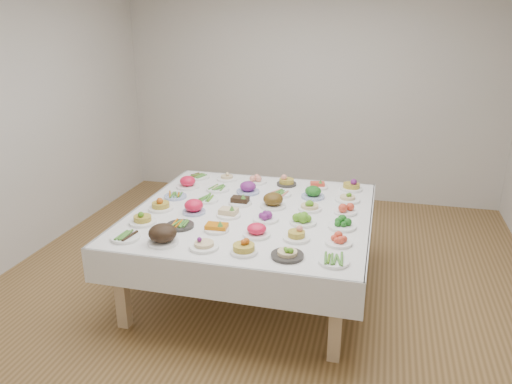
% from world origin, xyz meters
% --- Properties ---
extents(room_envelope, '(5.02, 5.02, 2.81)m').
position_xyz_m(room_envelope, '(0.00, 0.00, 1.83)').
color(room_envelope, olive).
rests_on(room_envelope, ground).
extents(display_table, '(2.05, 2.05, 0.75)m').
position_xyz_m(display_table, '(-0.09, -0.16, 0.68)').
color(display_table, white).
rests_on(display_table, ground).
extents(dish_0, '(0.22, 0.22, 0.06)m').
position_xyz_m(dish_0, '(-0.87, -0.95, 0.78)').
color(dish_0, white).
rests_on(dish_0, display_table).
extents(dish_1, '(0.24, 0.24, 0.15)m').
position_xyz_m(dish_1, '(-0.56, -0.95, 0.82)').
color(dish_1, white).
rests_on(dish_1, display_table).
extents(dish_2, '(0.22, 0.22, 0.12)m').
position_xyz_m(dish_2, '(-0.24, -0.95, 0.81)').
color(dish_2, white).
rests_on(dish_2, display_table).
extents(dish_3, '(0.20, 0.20, 0.12)m').
position_xyz_m(dish_3, '(0.06, -0.95, 0.80)').
color(dish_3, white).
rests_on(dish_3, display_table).
extents(dish_4, '(0.23, 0.23, 0.11)m').
position_xyz_m(dish_4, '(0.38, -0.94, 0.80)').
color(dish_4, '#2C2A27').
rests_on(dish_4, display_table).
extents(dish_5, '(0.21, 0.21, 0.05)m').
position_xyz_m(dish_5, '(0.71, -0.95, 0.77)').
color(dish_5, white).
rests_on(dish_5, display_table).
extents(dish_6, '(0.22, 0.22, 0.13)m').
position_xyz_m(dish_6, '(-0.89, -0.64, 0.81)').
color(dish_6, white).
rests_on(dish_6, display_table).
extents(dish_7, '(0.22, 0.22, 0.05)m').
position_xyz_m(dish_7, '(-0.56, -0.63, 0.77)').
color(dish_7, '#2C2A27').
rests_on(dish_7, display_table).
extents(dish_8, '(0.20, 0.20, 0.10)m').
position_xyz_m(dish_8, '(-0.25, -0.63, 0.79)').
color(dish_8, white).
rests_on(dish_8, display_table).
extents(dish_9, '(0.21, 0.21, 0.11)m').
position_xyz_m(dish_9, '(0.08, -0.64, 0.80)').
color(dish_9, white).
rests_on(dish_9, display_table).
extents(dish_10, '(0.21, 0.21, 0.11)m').
position_xyz_m(dish_10, '(0.39, -0.63, 0.80)').
color(dish_10, white).
rests_on(dish_10, display_table).
extents(dish_11, '(0.20, 0.20, 0.08)m').
position_xyz_m(dish_11, '(0.71, -0.63, 0.78)').
color(dish_11, white).
rests_on(dish_11, display_table).
extents(dish_12, '(0.22, 0.21, 0.13)m').
position_xyz_m(dish_12, '(-0.88, -0.31, 0.81)').
color(dish_12, white).
rests_on(dish_12, display_table).
extents(dish_13, '(0.20, 0.20, 0.10)m').
position_xyz_m(dish_13, '(-0.56, -0.32, 0.80)').
color(dish_13, '#4C66B2').
rests_on(dish_13, display_table).
extents(dish_14, '(0.21, 0.21, 0.10)m').
position_xyz_m(dish_14, '(-0.25, -0.31, 0.79)').
color(dish_14, white).
rests_on(dish_14, display_table).
extents(dish_15, '(0.21, 0.21, 0.09)m').
position_xyz_m(dish_15, '(0.07, -0.32, 0.79)').
color(dish_15, white).
rests_on(dish_15, display_table).
extents(dish_16, '(0.22, 0.22, 0.10)m').
position_xyz_m(dish_16, '(0.39, -0.31, 0.80)').
color(dish_16, white).
rests_on(dish_16, display_table).
extents(dish_17, '(0.23, 0.23, 0.10)m').
position_xyz_m(dish_17, '(0.71, -0.32, 0.79)').
color(dish_17, white).
rests_on(dish_17, display_table).
extents(dish_18, '(0.21, 0.21, 0.05)m').
position_xyz_m(dish_18, '(-0.87, 0.01, 0.77)').
color(dish_18, '#4C66B2').
rests_on(dish_18, display_table).
extents(dish_19, '(0.20, 0.20, 0.05)m').
position_xyz_m(dish_19, '(-0.55, -0.01, 0.77)').
color(dish_19, white).
rests_on(dish_19, display_table).
extents(dish_20, '(0.21, 0.21, 0.10)m').
position_xyz_m(dish_20, '(-0.24, -0.01, 0.79)').
color(dish_20, white).
rests_on(dish_20, display_table).
extents(dish_21, '(0.24, 0.24, 0.14)m').
position_xyz_m(dish_21, '(0.07, -0.00, 0.82)').
color(dish_21, white).
rests_on(dish_21, display_table).
extents(dish_22, '(0.20, 0.20, 0.12)m').
position_xyz_m(dish_22, '(0.39, 0.01, 0.81)').
color(dish_22, white).
rests_on(dish_22, display_table).
extents(dish_23, '(0.20, 0.20, 0.09)m').
position_xyz_m(dish_23, '(0.71, 0.01, 0.79)').
color(dish_23, white).
rests_on(dish_23, display_table).
extents(dish_24, '(0.24, 0.24, 0.14)m').
position_xyz_m(dish_24, '(-0.87, 0.31, 0.82)').
color(dish_24, white).
rests_on(dish_24, display_table).
extents(dish_25, '(0.22, 0.22, 0.05)m').
position_xyz_m(dish_25, '(-0.55, 0.31, 0.77)').
color(dish_25, white).
rests_on(dish_25, display_table).
extents(dish_26, '(0.22, 0.22, 0.13)m').
position_xyz_m(dish_26, '(-0.25, 0.31, 0.81)').
color(dish_26, '#4C66B2').
rests_on(dish_26, display_table).
extents(dish_27, '(0.20, 0.20, 0.05)m').
position_xyz_m(dish_27, '(0.07, 0.31, 0.77)').
color(dish_27, white).
rests_on(dish_27, display_table).
extents(dish_28, '(0.21, 0.21, 0.12)m').
position_xyz_m(dish_28, '(0.38, 0.33, 0.80)').
color(dish_28, '#4C66B2').
rests_on(dish_28, display_table).
extents(dish_29, '(0.23, 0.23, 0.11)m').
position_xyz_m(dish_29, '(0.70, 0.32, 0.80)').
color(dish_29, white).
rests_on(dish_29, display_table).
extents(dish_30, '(0.23, 0.23, 0.05)m').
position_xyz_m(dish_30, '(-0.88, 0.63, 0.77)').
color(dish_30, white).
rests_on(dish_30, display_table).
extents(dish_31, '(0.21, 0.21, 0.10)m').
position_xyz_m(dish_31, '(-0.57, 0.64, 0.79)').
color(dish_31, white).
rests_on(dish_31, display_table).
extents(dish_32, '(0.23, 0.23, 0.11)m').
position_xyz_m(dish_32, '(-0.26, 0.63, 0.80)').
color(dish_32, white).
rests_on(dish_32, display_table).
extents(dish_33, '(0.19, 0.19, 0.12)m').
position_xyz_m(dish_33, '(0.07, 0.63, 0.80)').
color(dish_33, '#2C2A27').
rests_on(dish_33, display_table).
extents(dish_34, '(0.21, 0.21, 0.08)m').
position_xyz_m(dish_34, '(0.38, 0.62, 0.78)').
color(dish_34, white).
rests_on(dish_34, display_table).
extents(dish_35, '(0.21, 0.21, 0.13)m').
position_xyz_m(dish_35, '(0.71, 0.64, 0.81)').
color(dish_35, white).
rests_on(dish_35, display_table).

